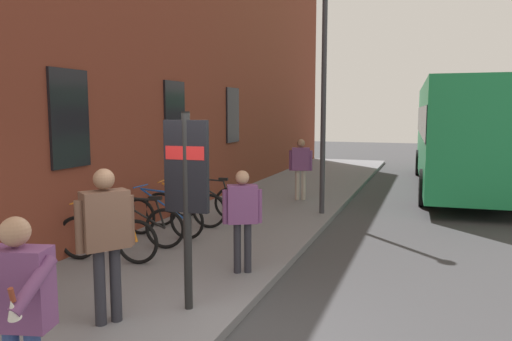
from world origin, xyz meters
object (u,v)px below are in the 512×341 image
object	(u,v)px
bicycle_mid_rack	(107,238)
tourist_with_hotdogs	(17,302)
bicycle_end_of_row	(163,217)
bicycle_far_end	(185,209)
bicycle_beside_lamp	(208,201)
bicycle_nearest_sign	(137,226)
pedestrian_by_facade	(106,230)
pedestrian_near_bus	(242,211)
city_bus	(462,130)
pedestrian_crossing_street	(301,163)
transit_info_sign	(187,179)
street_lamp	(324,75)

from	to	relation	value
bicycle_mid_rack	tourist_with_hotdogs	size ratio (longest dim) A/B	1.07
bicycle_end_of_row	bicycle_far_end	distance (m)	0.86
bicycle_beside_lamp	tourist_with_hotdogs	size ratio (longest dim) A/B	1.07
bicycle_nearest_sign	pedestrian_by_facade	size ratio (longest dim) A/B	0.98
bicycle_far_end	tourist_with_hotdogs	bearing A→B (deg)	-162.80
bicycle_far_end	bicycle_beside_lamp	distance (m)	0.94
pedestrian_near_bus	bicycle_end_of_row	bearing A→B (deg)	56.40
bicycle_beside_lamp	bicycle_end_of_row	bearing A→B (deg)	176.75
city_bus	bicycle_beside_lamp	bearing A→B (deg)	142.10
bicycle_far_end	bicycle_beside_lamp	world-z (taller)	same
pedestrian_crossing_street	bicycle_end_of_row	bearing A→B (deg)	162.56
bicycle_far_end	bicycle_beside_lamp	xyz separation A→B (m)	(0.93, -0.08, 0.00)
bicycle_far_end	transit_info_sign	distance (m)	4.48
transit_info_sign	tourist_with_hotdogs	bearing A→B (deg)	178.24
city_bus	tourist_with_hotdogs	world-z (taller)	city_bus
street_lamp	bicycle_mid_rack	bearing A→B (deg)	153.52
bicycle_mid_rack	pedestrian_by_facade	distance (m)	2.50
pedestrian_by_facade	street_lamp	size ratio (longest dim) A/B	0.32
bicycle_nearest_sign	street_lamp	world-z (taller)	street_lamp
bicycle_nearest_sign	pedestrian_by_facade	distance (m)	3.24
bicycle_beside_lamp	transit_info_sign	bearing A→B (deg)	-157.56
pedestrian_crossing_street	transit_info_sign	bearing A→B (deg)	-175.76
pedestrian_near_bus	tourist_with_hotdogs	distance (m)	4.02
bicycle_nearest_sign	bicycle_far_end	size ratio (longest dim) A/B	1.00
city_bus	pedestrian_by_facade	distance (m)	13.34
street_lamp	pedestrian_crossing_street	bearing A→B (deg)	30.96
bicycle_beside_lamp	city_bus	xyz separation A→B (m)	(7.19, -5.60, 1.41)
bicycle_end_of_row	pedestrian_by_facade	xyz separation A→B (m)	(-3.62, -1.39, 0.69)
bicycle_nearest_sign	bicycle_beside_lamp	distance (m)	2.60
bicycle_nearest_sign	pedestrian_near_bus	bearing A→B (deg)	-106.18
transit_info_sign	bicycle_far_end	bearing A→B (deg)	28.18
bicycle_mid_rack	bicycle_far_end	bearing A→B (deg)	-1.20
bicycle_mid_rack	city_bus	xyz separation A→B (m)	(10.67, -5.74, 1.41)
bicycle_beside_lamp	pedestrian_crossing_street	size ratio (longest dim) A/B	1.06
bicycle_end_of_row	bicycle_mid_rack	bearing A→B (deg)	178.86
city_bus	bicycle_mid_rack	bearing A→B (deg)	151.74
tourist_with_hotdogs	bicycle_mid_rack	bearing A→B (deg)	28.00
transit_info_sign	tourist_with_hotdogs	distance (m)	2.59
bicycle_end_of_row	city_bus	xyz separation A→B (m)	(8.99, -5.70, 1.41)
bicycle_beside_lamp	pedestrian_near_bus	bearing A→B (deg)	-147.25
bicycle_mid_rack	city_bus	distance (m)	12.20
city_bus	street_lamp	xyz separation A→B (m)	(-5.78, 3.30, 1.43)
bicycle_beside_lamp	bicycle_nearest_sign	bearing A→B (deg)	176.37
bicycle_beside_lamp	street_lamp	xyz separation A→B (m)	(1.41, -2.30, 2.84)
bicycle_end_of_row	pedestrian_crossing_street	size ratio (longest dim) A/B	1.07
transit_info_sign	city_bus	world-z (taller)	city_bus
pedestrian_crossing_street	street_lamp	bearing A→B (deg)	-149.04
bicycle_end_of_row	bicycle_far_end	world-z (taller)	same
bicycle_end_of_row	tourist_with_hotdogs	xyz separation A→B (m)	(-5.47, -1.98, 0.63)
bicycle_beside_lamp	street_lamp	size ratio (longest dim) A/B	0.32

